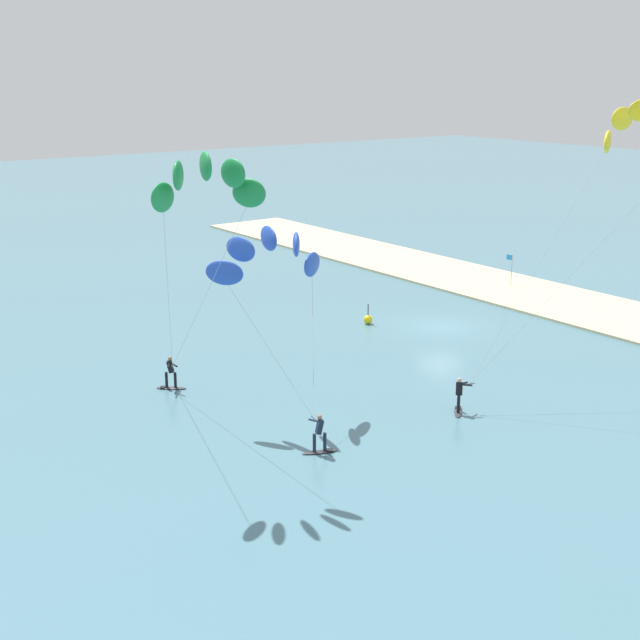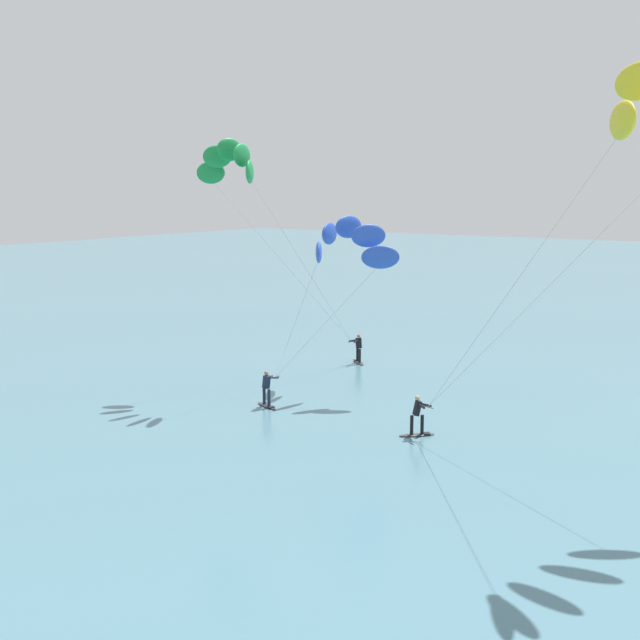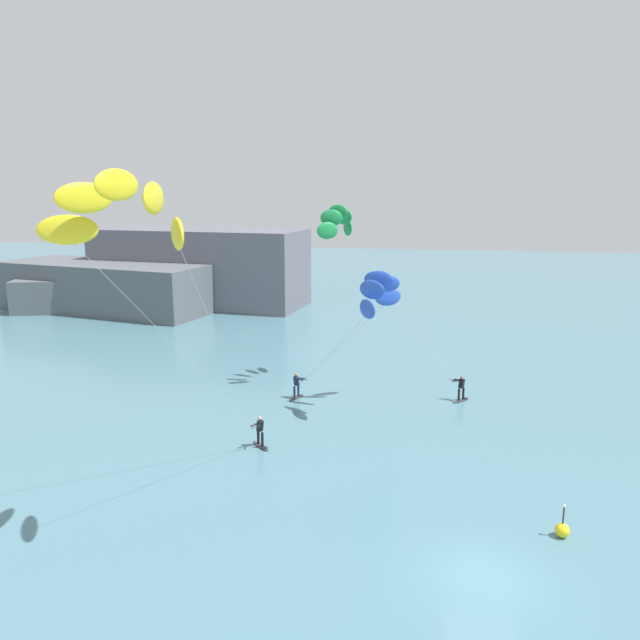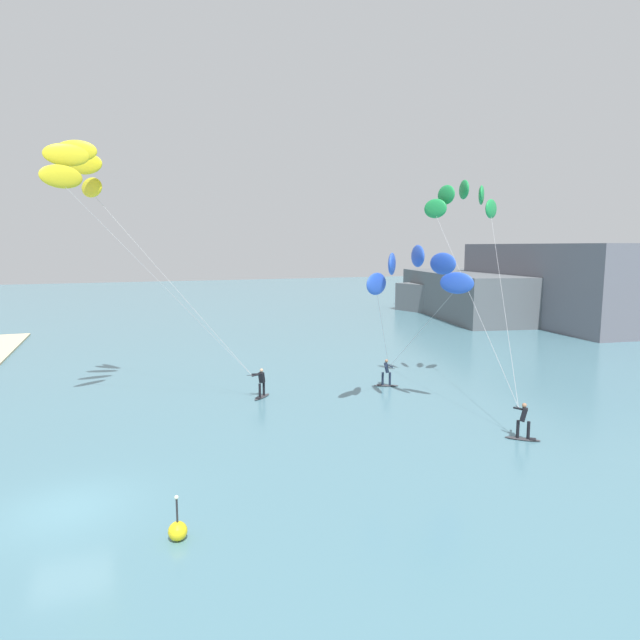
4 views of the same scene
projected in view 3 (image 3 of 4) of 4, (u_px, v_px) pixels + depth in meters
The scene contains 6 objects.
ground_plane at pixel (484, 578), 21.13m from camera, with size 240.00×240.00×0.00m, color slate.
kitesurfer_nearshore at pixel (126, 221), 21.30m from camera, with size 6.42×11.31×13.94m.
kitesurfer_mid_water at pixel (375, 296), 35.95m from camera, with size 7.01×5.57×8.59m.
kitesurfer_far_out at pixel (344, 229), 40.12m from camera, with size 10.16×5.27×12.29m.
marker_buoy at pixel (562, 530), 23.55m from camera, with size 0.56×0.56×1.38m.
distant_headland at pixel (156, 277), 70.01m from camera, with size 34.01×18.03×8.79m.
Camera 3 is at (-2.15, -19.50, 13.22)m, focal length 34.07 mm.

